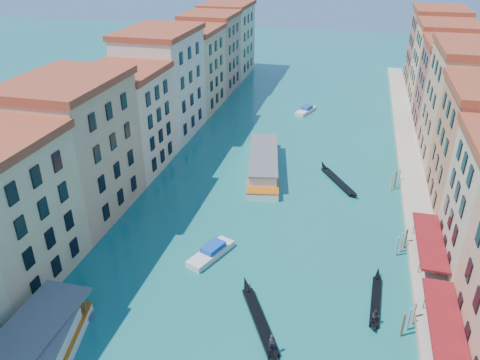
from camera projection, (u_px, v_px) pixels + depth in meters
The scene contains 13 objects.
left_bank_palazzos at pixel (149, 97), 87.15m from camera, with size 12.80×128.40×21.00m.
right_bank_palazzos at pixel (472, 122), 75.26m from camera, with size 12.80×128.40×21.00m.
quay at pixel (410, 168), 81.29m from camera, with size 4.00×140.00×1.00m, color #A59685.
restaurant_awnings at pixel (448, 336), 44.02m from camera, with size 3.20×44.55×3.12m.
vaporetto_stop at pixel (24, 358), 43.57m from camera, with size 5.40×16.40×3.65m.
mooring_poles_right at pixel (407, 302), 50.45m from camera, with size 1.44×54.24×3.20m.
mooring_poles_left at pixel (2, 354), 44.17m from camera, with size 0.24×8.24×3.20m.
vaporetto_far at pixel (263, 162), 81.13m from camera, with size 9.10×22.60×3.28m.
gondola_fore at pixel (260, 320), 49.33m from camera, with size 7.09×11.95×2.61m.
gondola_right at pixel (376, 301), 51.90m from camera, with size 1.41×10.75×2.14m.
gondola_far at pixel (337, 180), 77.68m from camera, with size 7.69×11.64×1.85m.
motorboat_mid at pixel (211, 252), 59.63m from camera, with size 4.78×7.50×1.49m.
motorboat_far at pixel (306, 110), 108.36m from camera, with size 4.31×7.09×1.40m.
Camera 1 is at (11.08, -13.01, 36.40)m, focal length 35.00 mm.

